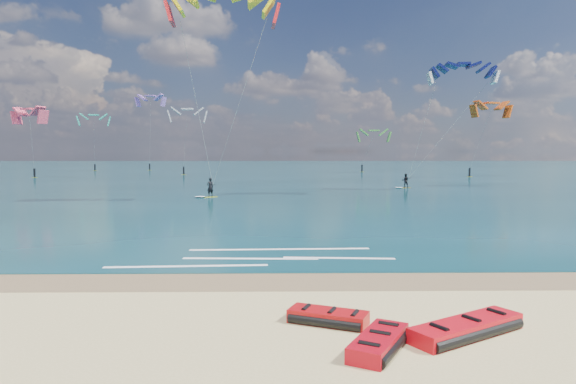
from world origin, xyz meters
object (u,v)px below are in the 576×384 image
object	(u,v)px
kitesurfer_main	(217,89)
packed_kite_right	(379,350)
packed_kite_mid	(328,323)
packed_kite_left	(467,336)
kitesurfer_far	(434,121)

from	to	relation	value
kitesurfer_main	packed_kite_right	bearing A→B (deg)	-111.47
packed_kite_mid	packed_kite_right	world-z (taller)	packed_kite_right
packed_kite_left	kitesurfer_main	distance (m)	33.85
kitesurfer_main	packed_kite_mid	bearing A→B (deg)	-112.39
packed_kite_mid	packed_kite_right	distance (m)	1.90
kitesurfer_far	packed_kite_right	bearing A→B (deg)	-127.94
packed_kite_left	kitesurfer_main	bearing A→B (deg)	74.99
packed_kite_right	kitesurfer_far	world-z (taller)	kitesurfer_far
kitesurfer_main	kitesurfer_far	xyz separation A→B (m)	(21.49, 12.04, -1.80)
packed_kite_right	packed_kite_left	bearing A→B (deg)	-40.82
packed_kite_left	kitesurfer_far	distance (m)	45.55
packed_kite_right	kitesurfer_far	bearing A→B (deg)	10.32
packed_kite_mid	kitesurfer_main	size ratio (longest dim) A/B	0.12
kitesurfer_main	kitesurfer_far	world-z (taller)	kitesurfer_main
packed_kite_right	kitesurfer_far	xyz separation A→B (m)	(14.28, 44.09, 7.33)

